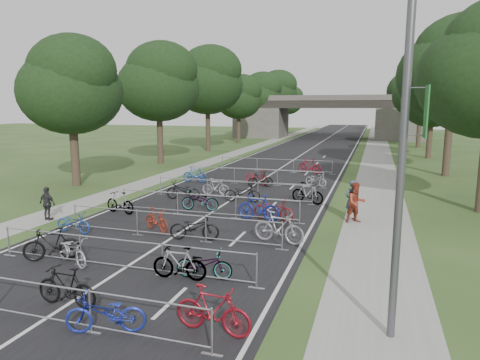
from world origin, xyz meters
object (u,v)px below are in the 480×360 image
(bike_1, at_px, (66,287))
(bike_2, at_px, (105,314))
(overpass_bridge, at_px, (328,117))
(pedestrian_c, at_px, (47,204))
(pedestrian_b, at_px, (356,203))
(pedestrian_a, at_px, (352,200))
(lamppost, at_px, (404,154))

(bike_1, bearing_deg, bike_2, 65.97)
(overpass_bridge, distance_m, bike_2, 65.00)
(pedestrian_c, bearing_deg, overpass_bridge, -89.36)
(overpass_bridge, relative_size, bike_1, 16.66)
(bike_2, xyz_separation_m, pedestrian_c, (-8.68, 7.92, 0.30))
(overpass_bridge, relative_size, pedestrian_b, 16.63)
(pedestrian_a, relative_size, pedestrian_c, 1.20)
(lamppost, relative_size, pedestrian_a, 4.30)
(lamppost, distance_m, pedestrian_c, 16.65)
(pedestrian_a, bearing_deg, overpass_bridge, -124.64)
(overpass_bridge, xyz_separation_m, lamppost, (8.33, -63.00, 0.75))
(bike_2, height_order, pedestrian_b, pedestrian_b)
(pedestrian_c, bearing_deg, bike_2, 145.04)
(lamppost, xyz_separation_m, pedestrian_b, (-1.30, 10.02, -3.35))
(bike_2, relative_size, pedestrian_c, 1.19)
(bike_2, bearing_deg, pedestrian_a, 137.74)
(bike_1, distance_m, pedestrian_b, 13.07)
(overpass_bridge, height_order, pedestrian_b, overpass_bridge)
(bike_1, relative_size, pedestrian_c, 1.17)
(pedestrian_c, bearing_deg, bike_1, 141.64)
(overpass_bridge, distance_m, pedestrian_b, 53.51)
(lamppost, bearing_deg, overpass_bridge, 97.53)
(pedestrian_a, height_order, pedestrian_b, pedestrian_a)
(pedestrian_b, bearing_deg, bike_1, -150.62)
(lamppost, distance_m, bike_2, 7.72)
(overpass_bridge, distance_m, pedestrian_a, 53.12)
(lamppost, xyz_separation_m, pedestrian_c, (-15.13, 6.02, -3.48))
(bike_1, height_order, pedestrian_b, pedestrian_b)
(bike_1, height_order, pedestrian_a, pedestrian_a)
(bike_2, bearing_deg, lamppost, 86.01)
(lamppost, distance_m, bike_1, 9.12)
(lamppost, xyz_separation_m, pedestrian_a, (-1.53, 10.38, -3.33))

